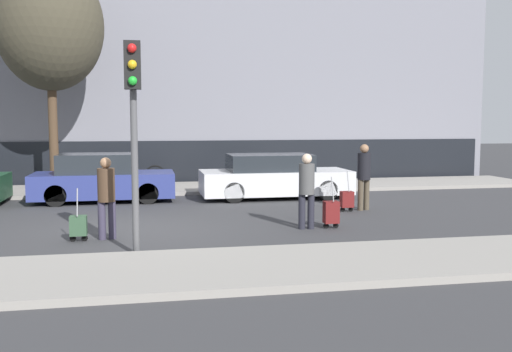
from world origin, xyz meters
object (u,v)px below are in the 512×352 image
object	(u,v)px
trolley_right	(347,199)
traffic_light	(133,105)
pedestrian_right	(364,173)
parked_bicycle	(140,175)
bare_tree_near_crossing	(50,26)
pedestrian_left	(106,193)
pedestrian_center	(307,187)
parked_car_1	(102,179)
parked_car_2	(274,177)
trolley_center	(331,212)
trolley_left	(78,226)

from	to	relation	value
trolley_right	traffic_light	world-z (taller)	traffic_light
pedestrian_right	trolley_right	distance (m)	0.86
parked_bicycle	bare_tree_near_crossing	distance (m)	5.51
pedestrian_left	pedestrian_center	world-z (taller)	pedestrian_center
parked_car_1	traffic_light	bearing A→B (deg)	-81.61
traffic_light	parked_car_2	bearing A→B (deg)	59.48
parked_car_2	trolley_right	bearing A→B (deg)	-66.57
pedestrian_left	pedestrian_center	size ratio (longest dim) A/B	0.99
parked_car_2	trolley_center	xyz separation A→B (m)	(0.13, -5.04, -0.28)
trolley_center	trolley_left	bearing A→B (deg)	-176.38
traffic_light	parked_bicycle	world-z (taller)	traffic_light
trolley_left	trolley_center	size ratio (longest dim) A/B	0.92
traffic_light	bare_tree_near_crossing	distance (m)	9.74
pedestrian_left	trolley_left	xyz separation A→B (m)	(-0.54, -0.11, -0.61)
parked_car_2	trolley_right	size ratio (longest dim) A/B	4.21
parked_car_2	bare_tree_near_crossing	bearing A→B (deg)	162.03
pedestrian_center	pedestrian_right	xyz separation A→B (m)	(2.21, 2.23, 0.06)
traffic_light	parked_bicycle	xyz separation A→B (m)	(-0.00, 9.70, -2.14)
parked_car_1	pedestrian_center	size ratio (longest dim) A/B	2.45
trolley_right	bare_tree_near_crossing	world-z (taller)	bare_tree_near_crossing
parked_car_1	trolley_right	xyz separation A→B (m)	(6.34, -3.16, -0.33)
trolley_right	parked_car_1	bearing A→B (deg)	153.48
trolley_left	trolley_right	size ratio (longest dim) A/B	0.98
bare_tree_near_crossing	parked_car_2	bearing A→B (deg)	-17.97
traffic_light	trolley_right	bearing A→B (deg)	36.35
pedestrian_right	parked_car_2	bearing A→B (deg)	105.14
traffic_light	bare_tree_near_crossing	xyz separation A→B (m)	(-2.65, 9.00, 2.65)
parked_car_1	traffic_light	size ratio (longest dim) A/B	1.09
pedestrian_center	parked_bicycle	size ratio (longest dim) A/B	0.93
pedestrian_center	bare_tree_near_crossing	bearing A→B (deg)	-43.80
trolley_right	traffic_light	distance (m)	6.97
pedestrian_center	trolley_right	world-z (taller)	pedestrian_center
parked_car_2	bare_tree_near_crossing	distance (m)	8.41
parked_car_1	trolley_left	distance (m)	5.62
parked_car_1	trolley_center	distance (m)	7.41
parked_car_1	pedestrian_left	distance (m)	5.52
bare_tree_near_crossing	parked_car_1	bearing A→B (deg)	-50.30
pedestrian_left	pedestrian_right	size ratio (longest dim) A/B	0.94
pedestrian_center	bare_tree_near_crossing	xyz separation A→B (m)	(-6.26, 7.16, 4.35)
pedestrian_right	pedestrian_left	bearing A→B (deg)	-176.51
bare_tree_near_crossing	pedestrian_right	bearing A→B (deg)	-30.20
trolley_left	pedestrian_center	size ratio (longest dim) A/B	0.64
parked_car_2	trolley_left	bearing A→B (deg)	-133.76
parked_car_1	trolley_center	size ratio (longest dim) A/B	3.53
pedestrian_left	trolley_left	world-z (taller)	pedestrian_left
parked_car_1	bare_tree_near_crossing	world-z (taller)	bare_tree_near_crossing
parked_car_1	bare_tree_near_crossing	size ratio (longest dim) A/B	0.56
trolley_center	bare_tree_near_crossing	world-z (taller)	bare_tree_near_crossing
parked_bicycle	pedestrian_center	bearing A→B (deg)	-65.32
pedestrian_center	pedestrian_left	bearing A→B (deg)	8.75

